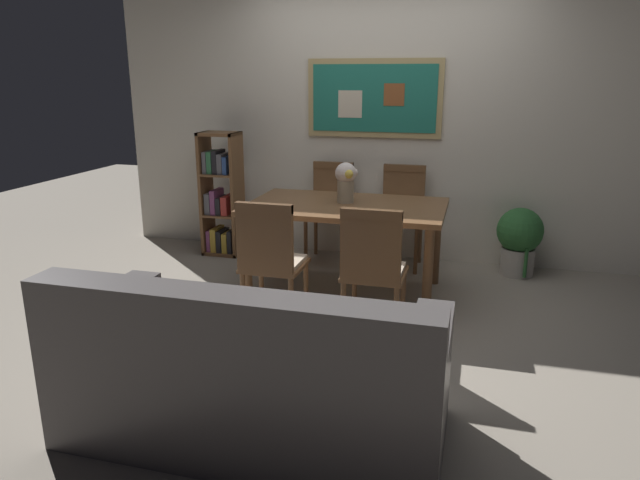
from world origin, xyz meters
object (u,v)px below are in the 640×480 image
object	(u,v)px
dining_chair_far_left	(331,203)
dining_chair_near_right	(373,263)
potted_ivy	(519,238)
leather_couch	(251,379)
flower_vase	(346,180)
bookshelf	(221,199)
dining_table	(346,215)
dining_chair_far_right	(402,207)
dining_chair_near_left	(270,255)

from	to	relation	value
dining_chair_far_left	dining_chair_near_right	xyz separation A→B (m)	(0.70, -1.66, 0.00)
potted_ivy	dining_chair_near_right	bearing A→B (deg)	-121.22
leather_couch	potted_ivy	distance (m)	3.14
dining_chair_far_left	potted_ivy	distance (m)	1.71
leather_couch	flower_vase	xyz separation A→B (m)	(-0.03, 2.09, 0.59)
bookshelf	potted_ivy	size ratio (longest dim) A/B	1.98
dining_table	dining_chair_far_right	bearing A→B (deg)	68.41
dining_chair_near_left	flower_vase	size ratio (longest dim) A/B	2.89
leather_couch	bookshelf	bearing A→B (deg)	117.10
leather_couch	flower_vase	world-z (taller)	flower_vase
dining_chair_near_left	dining_chair_far_right	world-z (taller)	same
dining_chair_near_left	flower_vase	world-z (taller)	flower_vase
dining_chair_near_right	leather_couch	bearing A→B (deg)	-106.65
dining_table	dining_chair_far_right	distance (m)	0.90
dining_chair_near_right	bookshelf	bearing A→B (deg)	138.86
dining_chair_far_left	leather_couch	distance (m)	2.89
dining_chair_near_left	bookshelf	size ratio (longest dim) A/B	0.77
dining_chair_far_right	dining_table	bearing A→B (deg)	-111.59
dining_chair_near_left	potted_ivy	world-z (taller)	dining_chair_near_left
dining_chair_near_right	dining_table	bearing A→B (deg)	113.90
dining_chair_far_left	bookshelf	world-z (taller)	bookshelf
potted_ivy	flower_vase	bearing A→B (deg)	-151.39
bookshelf	dining_chair_far_right	bearing A→B (deg)	4.01
dining_chair_near_left	leather_couch	distance (m)	1.25
bookshelf	potted_ivy	distance (m)	2.76
dining_chair_near_left	leather_couch	xyz separation A→B (m)	(0.33, -1.19, -0.22)
dining_chair_far_left	bookshelf	distance (m)	1.06
dining_chair_far_left	dining_chair_near_right	distance (m)	1.80
dining_chair_near_left	potted_ivy	bearing A→B (deg)	44.43
dining_chair_near_right	flower_vase	distance (m)	1.04
bookshelf	leather_couch	bearing A→B (deg)	-62.90
potted_ivy	flower_vase	world-z (taller)	flower_vase
dining_table	flower_vase	world-z (taller)	flower_vase
dining_chair_near_left	dining_chair_far_left	bearing A→B (deg)	90.45
dining_chair_far_right	dining_chair_near_right	world-z (taller)	same
dining_table	dining_chair_near_left	xyz separation A→B (m)	(-0.32, -0.84, -0.10)
dining_chair_far_left	bookshelf	xyz separation A→B (m)	(-1.06, -0.12, 0.01)
dining_table	potted_ivy	distance (m)	1.61
dining_chair_far_right	bookshelf	xyz separation A→B (m)	(-1.72, -0.12, 0.01)
bookshelf	potted_ivy	bearing A→B (deg)	2.13
dining_chair_near_left	potted_ivy	xyz separation A→B (m)	(1.68, 1.65, -0.21)
dining_table	flower_vase	bearing A→B (deg)	106.36
dining_chair_near_right	leather_couch	world-z (taller)	dining_chair_near_right
dining_table	dining_chair_far_left	distance (m)	0.90
dining_chair_far_right	dining_chair_near_right	bearing A→B (deg)	-88.73
dining_table	flower_vase	size ratio (longest dim) A/B	4.83
dining_chair_near_right	potted_ivy	world-z (taller)	dining_chair_near_right
dining_chair_near_left	dining_chair_far_right	xyz separation A→B (m)	(0.65, 1.67, 0.00)
leather_couch	bookshelf	size ratio (longest dim) A/B	1.53
dining_chair_far_right	bookshelf	bearing A→B (deg)	-175.99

